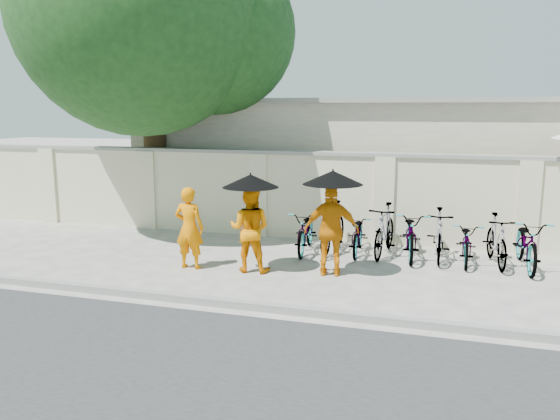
# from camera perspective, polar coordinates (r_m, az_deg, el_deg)

# --- Properties ---
(ground) EXTENTS (80.00, 80.00, 0.00)m
(ground) POSITION_cam_1_polar(r_m,az_deg,el_deg) (10.27, -2.37, -6.81)
(ground) COLOR #B8B4A5
(kerb) EXTENTS (40.00, 0.16, 0.12)m
(kerb) POSITION_cam_1_polar(r_m,az_deg,el_deg) (8.74, -5.99, -9.60)
(kerb) COLOR gray
(kerb) RESTS_ON ground
(compound_wall) EXTENTS (20.00, 0.30, 2.00)m
(compound_wall) POSITION_cam_1_polar(r_m,az_deg,el_deg) (12.83, 6.43, 1.24)
(compound_wall) COLOR beige
(compound_wall) RESTS_ON ground
(building_behind) EXTENTS (14.00, 6.00, 3.20)m
(building_behind) POSITION_cam_1_polar(r_m,az_deg,el_deg) (16.39, 12.25, 5.20)
(building_behind) COLOR beige
(building_behind) RESTS_ON ground
(shade_tree) EXTENTS (6.70, 6.20, 8.20)m
(shade_tree) POSITION_cam_1_polar(r_m,az_deg,el_deg) (14.17, -13.35, 18.55)
(shade_tree) COLOR brown
(shade_tree) RESTS_ON ground
(monk_left) EXTENTS (0.58, 0.38, 1.60)m
(monk_left) POSITION_cam_1_polar(r_m,az_deg,el_deg) (10.66, -9.46, -1.86)
(monk_left) COLOR orange
(monk_left) RESTS_ON ground
(monk_center) EXTENTS (0.83, 0.66, 1.64)m
(monk_center) POSITION_cam_1_polar(r_m,az_deg,el_deg) (10.33, -3.16, -1.99)
(monk_center) COLOR orange
(monk_center) RESTS_ON ground
(parasol_center) EXTENTS (1.05, 1.05, 0.94)m
(parasol_center) POSITION_cam_1_polar(r_m,az_deg,el_deg) (10.08, -3.10, 3.06)
(parasol_center) COLOR black
(parasol_center) RESTS_ON ground
(monk_right) EXTENTS (1.06, 0.58, 1.71)m
(monk_right) POSITION_cam_1_polar(r_m,az_deg,el_deg) (10.09, 5.41, -2.13)
(monk_right) COLOR orange
(monk_right) RESTS_ON ground
(parasol_right) EXTENTS (1.10, 1.10, 1.00)m
(parasol_right) POSITION_cam_1_polar(r_m,az_deg,el_deg) (9.84, 5.54, 3.40)
(parasol_right) COLOR black
(parasol_right) RESTS_ON ground
(bike_0) EXTENTS (0.75, 1.80, 0.92)m
(bike_0) POSITION_cam_1_polar(r_m,az_deg,el_deg) (11.78, 2.76, -2.21)
(bike_0) COLOR slate
(bike_0) RESTS_ON ground
(bike_1) EXTENTS (0.65, 1.84, 1.09)m
(bike_1) POSITION_cam_1_polar(r_m,az_deg,el_deg) (11.82, 5.56, -1.81)
(bike_1) COLOR slate
(bike_1) RESTS_ON ground
(bike_2) EXTENTS (0.67, 1.68, 0.87)m
(bike_2) POSITION_cam_1_polar(r_m,az_deg,el_deg) (11.77, 8.20, -2.46)
(bike_2) COLOR slate
(bike_2) RESTS_ON ground
(bike_3) EXTENTS (0.71, 1.87, 1.10)m
(bike_3) POSITION_cam_1_polar(r_m,az_deg,el_deg) (11.67, 10.87, -2.08)
(bike_3) COLOR slate
(bike_3) RESTS_ON ground
(bike_4) EXTENTS (0.83, 1.96, 1.00)m
(bike_4) POSITION_cam_1_polar(r_m,az_deg,el_deg) (11.65, 13.55, -2.45)
(bike_4) COLOR slate
(bike_4) RESTS_ON ground
(bike_5) EXTENTS (0.53, 1.75, 1.04)m
(bike_5) POSITION_cam_1_polar(r_m,az_deg,el_deg) (11.65, 16.26, -2.48)
(bike_5) COLOR slate
(bike_5) RESTS_ON ground
(bike_6) EXTENTS (0.61, 1.65, 0.86)m
(bike_6) POSITION_cam_1_polar(r_m,az_deg,el_deg) (11.56, 18.96, -3.19)
(bike_6) COLOR slate
(bike_6) RESTS_ON ground
(bike_7) EXTENTS (0.67, 1.73, 1.01)m
(bike_7) POSITION_cam_1_polar(r_m,az_deg,el_deg) (11.59, 21.69, -2.96)
(bike_7) COLOR slate
(bike_7) RESTS_ON ground
(bike_8) EXTENTS (0.74, 1.93, 1.00)m
(bike_8) POSITION_cam_1_polar(r_m,az_deg,el_deg) (11.59, 24.43, -3.19)
(bike_8) COLOR slate
(bike_8) RESTS_ON ground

